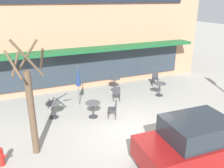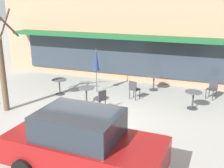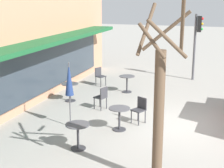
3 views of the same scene
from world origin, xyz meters
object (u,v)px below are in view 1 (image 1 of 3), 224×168
at_px(cafe_table_mid_patio, 53,108).
at_px(cafe_chair_1, 117,92).
at_px(cafe_table_near_wall, 160,87).
at_px(parked_sedan, 198,142).
at_px(street_tree, 31,105).
at_px(cafe_table_streetside, 114,82).
at_px(patio_umbrella_green_folded, 78,76).
at_px(cafe_chair_2, 155,78).
at_px(cafe_chair_0, 114,108).
at_px(fire_hydrant, 1,156).
at_px(cafe_table_by_tree, 93,107).

distance_m(cafe_table_mid_patio, cafe_chair_1, 3.61).
xyz_separation_m(cafe_table_near_wall, cafe_table_mid_patio, (-6.22, -0.31, 0.00)).
xyz_separation_m(parked_sedan, street_tree, (-4.94, 2.88, 1.05)).
relative_size(cafe_table_streetside, patio_umbrella_green_folded, 0.35).
bearing_deg(patio_umbrella_green_folded, cafe_chair_2, 9.93).
height_order(patio_umbrella_green_folded, cafe_chair_0, patio_umbrella_green_folded).
bearing_deg(fire_hydrant, cafe_chair_2, 26.96).
height_order(patio_umbrella_green_folded, cafe_chair_2, patio_umbrella_green_folded).
relative_size(cafe_chair_0, fire_hydrant, 1.26).
bearing_deg(fire_hydrant, cafe_table_by_tree, 27.39).
height_order(cafe_table_streetside, cafe_chair_0, cafe_chair_0).
height_order(cafe_table_mid_patio, parked_sedan, parked_sedan).
bearing_deg(cafe_table_mid_patio, cafe_table_by_tree, -21.74).
xyz_separation_m(cafe_table_near_wall, cafe_chair_1, (-2.65, 0.25, 0.01)).
bearing_deg(cafe_table_mid_patio, patio_umbrella_green_folded, 31.93).
bearing_deg(fire_hydrant, cafe_table_mid_patio, 50.75).
bearing_deg(cafe_chair_0, patio_umbrella_green_folded, 116.97).
distance_m(cafe_table_mid_patio, street_tree, 3.07).
height_order(cafe_table_near_wall, street_tree, street_tree).
bearing_deg(cafe_chair_1, fire_hydrant, -150.15).
distance_m(cafe_table_mid_patio, parked_sedan, 6.62).
xyz_separation_m(cafe_table_by_tree, cafe_chair_2, (5.20, 2.61, 0.01)).
distance_m(cafe_table_by_tree, cafe_chair_0, 1.00).
distance_m(cafe_chair_0, cafe_chair_2, 5.31).
height_order(cafe_chair_1, street_tree, street_tree).
bearing_deg(cafe_table_by_tree, cafe_table_near_wall, 12.75).
bearing_deg(cafe_table_near_wall, cafe_table_streetside, 137.78).
distance_m(patio_umbrella_green_folded, cafe_chair_1, 2.34).
bearing_deg(cafe_table_by_tree, cafe_chair_2, 26.62).
distance_m(cafe_table_mid_patio, cafe_chair_0, 2.88).
bearing_deg(fire_hydrant, street_tree, 13.60).
bearing_deg(fire_hydrant, cafe_table_near_wall, 20.04).
height_order(cafe_table_streetside, parked_sedan, parked_sedan).
xyz_separation_m(cafe_table_streetside, patio_umbrella_green_folded, (-2.61, -1.23, 1.11)).
bearing_deg(patio_umbrella_green_folded, cafe_table_by_tree, -82.72).
bearing_deg(cafe_chair_2, cafe_table_by_tree, -153.38).
xyz_separation_m(cafe_chair_0, cafe_chair_1, (0.94, 1.74, 0.00)).
relative_size(parked_sedan, street_tree, 0.99).
height_order(cafe_chair_2, street_tree, street_tree).
bearing_deg(cafe_table_near_wall, street_tree, -158.96).
distance_m(cafe_table_streetside, street_tree, 7.18).
xyz_separation_m(cafe_table_near_wall, patio_umbrella_green_folded, (-4.68, 0.65, 1.11)).
bearing_deg(cafe_table_near_wall, cafe_chair_0, -157.53).
bearing_deg(cafe_table_by_tree, cafe_chair_1, 34.90).
bearing_deg(parked_sedan, patio_umbrella_green_folded, 110.02).
bearing_deg(parked_sedan, cafe_chair_2, 66.91).
height_order(cafe_table_near_wall, cafe_table_mid_patio, same).
distance_m(cafe_table_near_wall, cafe_chair_0, 3.89).
xyz_separation_m(cafe_table_near_wall, parked_sedan, (-2.37, -5.69, 0.36)).
bearing_deg(parked_sedan, cafe_table_mid_patio, 125.61).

